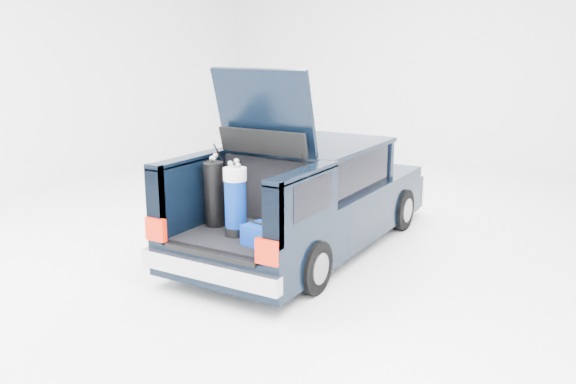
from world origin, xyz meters
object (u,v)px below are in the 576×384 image
Objects in this scene: car at (311,198)px; blue_golf_bag at (235,201)px; black_golf_bag at (214,194)px; blue_duffel at (265,236)px; red_suitcase at (299,211)px.

car reaches higher than blue_golf_bag.
black_golf_bag is 1.03m from blue_duffel.
black_golf_bag is at bearing -141.58° from red_suitcase.
blue_golf_bag is 0.59m from blue_duffel.
red_suitcase is 1.05m from black_golf_bag.
red_suitcase is at bearing 28.85° from blue_golf_bag.
car is 1.31m from red_suitcase.
car is at bearing 60.04° from black_golf_bag.
red_suitcase is at bearing -67.26° from car.
red_suitcase is at bearing 95.47° from blue_duffel.
red_suitcase is 1.04× the size of blue_duffel.
black_golf_bag is 0.98× the size of blue_golf_bag.
blue_golf_bag is at bearing -92.15° from car.
blue_duffel is at bearing -74.34° from red_suitcase.
car is at bearing 134.70° from red_suitcase.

